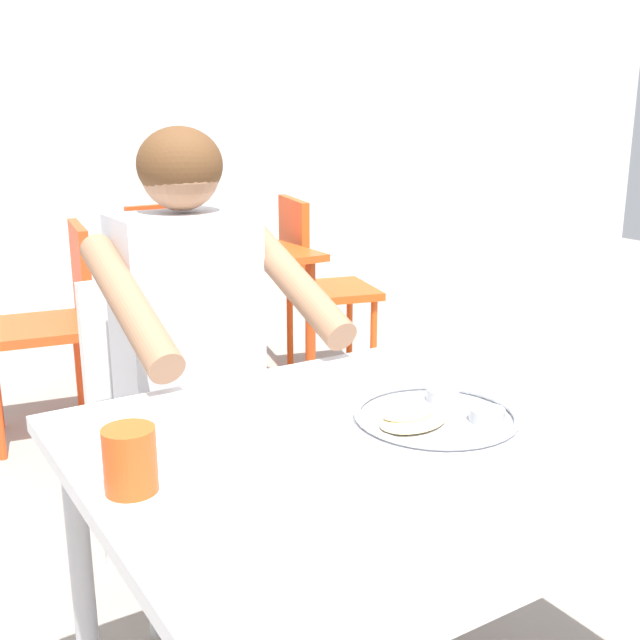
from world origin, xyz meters
TOP-DOWN VIEW (x-y plane):
  - table_foreground at (0.02, -0.05)m, footprint 1.15×0.86m
  - thali_tray at (0.07, -0.03)m, footprint 0.30×0.30m
  - drinking_cup at (-0.49, -0.00)m, footprint 0.08×0.08m
  - chair_foreground at (-0.10, 0.85)m, footprint 0.43×0.44m
  - diner_foreground at (-0.09, 0.63)m, footprint 0.49×0.55m
  - table_background_red at (0.49, 1.99)m, footprint 0.79×0.80m
  - chair_red_left at (-0.14, 1.99)m, footprint 0.47×0.46m
  - chair_red_right at (1.07, 2.01)m, footprint 0.48×0.49m
  - chair_red_far at (0.52, 2.62)m, footprint 0.40×0.40m

SIDE VIEW (x-z plane):
  - chair_red_far at x=0.52m, z-range 0.07..0.91m
  - chair_foreground at x=-0.10m, z-range 0.08..0.91m
  - chair_red_left at x=-0.14m, z-range 0.08..0.93m
  - chair_red_right at x=1.07m, z-range 0.07..0.95m
  - table_background_red at x=0.49m, z-range 0.26..0.96m
  - table_foreground at x=0.02m, z-range 0.29..1.02m
  - thali_tray at x=0.07m, z-range 0.72..0.75m
  - diner_foreground at x=-0.09m, z-range 0.12..1.36m
  - drinking_cup at x=-0.49m, z-range 0.73..0.83m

